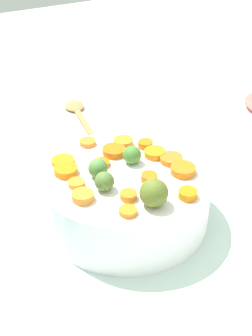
# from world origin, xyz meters

# --- Properties ---
(tabletop) EXTENTS (2.40, 2.40, 0.02)m
(tabletop) POSITION_xyz_m (0.00, 0.00, 0.01)
(tabletop) COLOR silver
(tabletop) RESTS_ON ground
(serving_bowl_carrots) EXTENTS (0.27, 0.27, 0.09)m
(serving_bowl_carrots) POSITION_xyz_m (0.03, -0.01, 0.07)
(serving_bowl_carrots) COLOR white
(serving_bowl_carrots) RESTS_ON tabletop
(carrot_slice_0) EXTENTS (0.04, 0.04, 0.01)m
(carrot_slice_0) POSITION_xyz_m (-0.05, -0.09, 0.11)
(carrot_slice_0) COLOR orange
(carrot_slice_0) RESTS_ON serving_bowl_carrots
(carrot_slice_1) EXTENTS (0.04, 0.04, 0.01)m
(carrot_slice_1) POSITION_xyz_m (-0.03, 0.06, 0.12)
(carrot_slice_1) COLOR orange
(carrot_slice_1) RESTS_ON serving_bowl_carrots
(carrot_slice_2) EXTENTS (0.05, 0.05, 0.01)m
(carrot_slice_2) POSITION_xyz_m (-0.03, -0.00, 0.12)
(carrot_slice_2) COLOR orange
(carrot_slice_2) RESTS_ON serving_bowl_carrots
(carrot_slice_3) EXTENTS (0.04, 0.04, 0.01)m
(carrot_slice_3) POSITION_xyz_m (0.13, 0.04, 0.12)
(carrot_slice_3) COLOR orange
(carrot_slice_3) RESTS_ON serving_bowl_carrots
(carrot_slice_4) EXTENTS (0.04, 0.04, 0.01)m
(carrot_slice_4) POSITION_xyz_m (-0.08, -0.03, 0.11)
(carrot_slice_4) COLOR orange
(carrot_slice_4) RESTS_ON serving_bowl_carrots
(carrot_slice_5) EXTENTS (0.03, 0.03, 0.01)m
(carrot_slice_5) POSITION_xyz_m (0.06, 0.01, 0.12)
(carrot_slice_5) COLOR orange
(carrot_slice_5) RESTS_ON serving_bowl_carrots
(carrot_slice_6) EXTENTS (0.03, 0.03, 0.01)m
(carrot_slice_6) POSITION_xyz_m (0.09, -0.04, 0.12)
(carrot_slice_6) COLOR orange
(carrot_slice_6) RESTS_ON serving_bowl_carrots
(carrot_slice_7) EXTENTS (0.04, 0.04, 0.01)m
(carrot_slice_7) POSITION_xyz_m (0.01, 0.06, 0.12)
(carrot_slice_7) COLOR orange
(carrot_slice_7) RESTS_ON serving_bowl_carrots
(carrot_slice_8) EXTENTS (0.06, 0.06, 0.01)m
(carrot_slice_8) POSITION_xyz_m (0.07, 0.07, 0.12)
(carrot_slice_8) COLOR orange
(carrot_slice_8) RESTS_ON serving_bowl_carrots
(carrot_slice_9) EXTENTS (0.05, 0.05, 0.01)m
(carrot_slice_9) POSITION_xyz_m (-0.05, 0.03, 0.12)
(carrot_slice_9) COLOR orange
(carrot_slice_9) RESTS_ON serving_bowl_carrots
(carrot_slice_10) EXTENTS (0.05, 0.05, 0.01)m
(carrot_slice_10) POSITION_xyz_m (0.06, -0.10, 0.12)
(carrot_slice_10) COLOR orange
(carrot_slice_10) RESTS_ON serving_bowl_carrots
(carrot_slice_11) EXTENTS (0.03, 0.03, 0.01)m
(carrot_slice_11) POSITION_xyz_m (0.02, -0.09, 0.11)
(carrot_slice_11) COLOR orange
(carrot_slice_11) RESTS_ON serving_bowl_carrots
(carrot_slice_12) EXTENTS (0.03, 0.03, 0.01)m
(carrot_slice_12) POSITION_xyz_m (0.12, -0.05, 0.11)
(carrot_slice_12) COLOR orange
(carrot_slice_12) RESTS_ON serving_bowl_carrots
(carrot_slice_13) EXTENTS (0.05, 0.05, 0.01)m
(carrot_slice_13) POSITION_xyz_m (-0.01, -0.09, 0.12)
(carrot_slice_13) COLOR orange
(carrot_slice_13) RESTS_ON serving_bowl_carrots
(carrot_slice_14) EXTENTS (0.05, 0.05, 0.01)m
(carrot_slice_14) POSITION_xyz_m (0.03, 0.07, 0.11)
(carrot_slice_14) COLOR orange
(carrot_slice_14) RESTS_ON serving_bowl_carrots
(carrot_slice_15) EXTENTS (0.03, 0.03, 0.01)m
(carrot_slice_15) POSITION_xyz_m (-0.01, -0.03, 0.11)
(carrot_slice_15) COLOR orange
(carrot_slice_15) RESTS_ON serving_bowl_carrots
(brussels_sprout_0) EXTENTS (0.03, 0.03, 0.03)m
(brussels_sprout_0) POSITION_xyz_m (0.05, -0.06, 0.13)
(brussels_sprout_0) COLOR #557835
(brussels_sprout_0) RESTS_ON serving_bowl_carrots
(brussels_sprout_1) EXTENTS (0.03, 0.03, 0.03)m
(brussels_sprout_1) POSITION_xyz_m (0.01, 0.01, 0.13)
(brussels_sprout_1) COLOR #498634
(brussels_sprout_1) RESTS_ON serving_bowl_carrots
(brussels_sprout_2) EXTENTS (0.04, 0.04, 0.04)m
(brussels_sprout_2) POSITION_xyz_m (0.12, -0.01, 0.13)
(brussels_sprout_2) COLOR #5F6F25
(brussels_sprout_2) RESTS_ON serving_bowl_carrots
(brussels_sprout_3) EXTENTS (0.03, 0.03, 0.03)m
(brussels_sprout_3) POSITION_xyz_m (0.02, -0.05, 0.13)
(brussels_sprout_3) COLOR #53863E
(brussels_sprout_3) RESTS_ON serving_bowl_carrots
(wooden_spoon) EXTENTS (0.27, 0.06, 0.01)m
(wooden_spoon) POSITION_xyz_m (-0.33, 0.06, 0.03)
(wooden_spoon) COLOR #BA804B
(wooden_spoon) RESTS_ON tabletop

